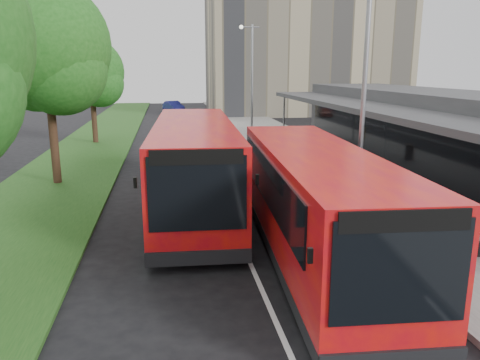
# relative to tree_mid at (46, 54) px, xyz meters

# --- Properties ---
(ground) EXTENTS (120.00, 120.00, 0.00)m
(ground) POSITION_rel_tree_mid_xyz_m (7.01, -9.05, -5.65)
(ground) COLOR black
(ground) RESTS_ON ground
(pavement) EXTENTS (5.00, 80.00, 0.15)m
(pavement) POSITION_rel_tree_mid_xyz_m (13.01, 10.95, -5.57)
(pavement) COLOR slate
(pavement) RESTS_ON ground
(grass_verge) EXTENTS (5.00, 80.00, 0.10)m
(grass_verge) POSITION_rel_tree_mid_xyz_m (0.01, 10.95, -5.60)
(grass_verge) COLOR #1A4616
(grass_verge) RESTS_ON ground
(lane_centre_line) EXTENTS (0.12, 70.00, 0.01)m
(lane_centre_line) POSITION_rel_tree_mid_xyz_m (7.01, 5.95, -5.64)
(lane_centre_line) COLOR silver
(lane_centre_line) RESTS_ON ground
(kerb_dashes) EXTENTS (0.12, 56.00, 0.01)m
(kerb_dashes) POSITION_rel_tree_mid_xyz_m (10.31, 9.95, -5.64)
(kerb_dashes) COLOR silver
(kerb_dashes) RESTS_ON ground
(office_block) EXTENTS (22.00, 12.00, 18.00)m
(office_block) POSITION_rel_tree_mid_xyz_m (21.01, 32.95, 3.35)
(office_block) COLOR tan
(office_block) RESTS_ON ground
(station_building) EXTENTS (7.70, 26.00, 4.00)m
(station_building) POSITION_rel_tree_mid_xyz_m (17.87, -1.05, -3.60)
(station_building) COLOR #323234
(station_building) RESTS_ON ground
(tree_mid) EXTENTS (5.44, 5.44, 8.74)m
(tree_mid) POSITION_rel_tree_mid_xyz_m (0.00, 0.00, 0.00)
(tree_mid) COLOR #312013
(tree_mid) RESTS_ON ground
(tree_far) EXTENTS (4.44, 4.44, 7.10)m
(tree_far) POSITION_rel_tree_mid_xyz_m (0.00, 12.00, -1.06)
(tree_far) COLOR #312013
(tree_far) RESTS_ON ground
(lamp_post_near) EXTENTS (1.44, 0.28, 8.00)m
(lamp_post_near) POSITION_rel_tree_mid_xyz_m (11.13, -7.05, -0.93)
(lamp_post_near) COLOR gray
(lamp_post_near) RESTS_ON pavement
(lamp_post_far) EXTENTS (1.44, 0.28, 8.00)m
(lamp_post_far) POSITION_rel_tree_mid_xyz_m (11.13, 12.95, -0.93)
(lamp_post_far) COLOR gray
(lamp_post_far) RESTS_ON pavement
(bus_main) EXTENTS (3.30, 10.73, 3.00)m
(bus_main) POSITION_rel_tree_mid_xyz_m (8.79, -9.88, -4.11)
(bus_main) COLOR red
(bus_main) RESTS_ON ground
(bus_second) EXTENTS (3.41, 11.48, 3.22)m
(bus_second) POSITION_rel_tree_mid_xyz_m (5.88, -4.80, -4.00)
(bus_second) COLOR red
(bus_second) RESTS_ON ground
(litter_bin) EXTENTS (0.51, 0.51, 0.84)m
(litter_bin) POSITION_rel_tree_mid_xyz_m (12.74, 2.34, -5.07)
(litter_bin) COLOR #372016
(litter_bin) RESTS_ON pavement
(bollard) EXTENTS (0.17, 0.17, 0.88)m
(bollard) POSITION_rel_tree_mid_xyz_m (11.97, 10.32, -5.06)
(bollard) COLOR #DEBE0B
(bollard) RESTS_ON pavement
(car_near) EXTENTS (1.90, 3.21, 1.02)m
(car_near) POSITION_rel_tree_mid_xyz_m (8.89, 27.58, -5.13)
(car_near) COLOR #61160D
(car_near) RESTS_ON ground
(car_far) EXTENTS (2.68, 4.28, 1.33)m
(car_far) POSITION_rel_tree_mid_xyz_m (5.78, 35.53, -4.98)
(car_far) COLOR navy
(car_far) RESTS_ON ground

